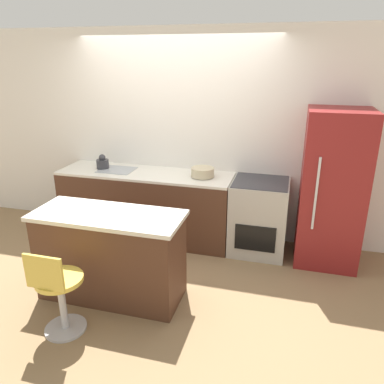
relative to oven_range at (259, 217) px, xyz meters
name	(u,v)px	position (x,y,z in m)	size (l,w,h in m)	color
ground_plane	(163,250)	(-1.11, -0.34, -0.44)	(14.00, 14.00, 0.00)	#8E704C
wall_back	(178,135)	(-1.11, 0.35, 0.86)	(8.00, 0.06, 2.60)	white
back_counter	(146,205)	(-1.45, 0.00, 0.00)	(2.21, 0.63, 0.89)	#4C2D1E
kitchen_island	(111,255)	(-1.29, -1.31, 0.00)	(1.42, 0.59, 0.88)	#4C2D1E
oven_range	(259,217)	(0.00, 0.00, 0.00)	(0.66, 0.65, 0.89)	#B7B2A8
refrigerator	(332,189)	(0.78, -0.01, 0.43)	(0.67, 0.69, 1.75)	maroon
stool_chair	(59,293)	(-1.46, -1.93, -0.05)	(0.40, 0.40, 0.82)	#B7B7BC
kettle	(103,163)	(-2.03, 0.01, 0.52)	(0.16, 0.16, 0.18)	#333338
mixing_bowl	(203,172)	(-0.70, 0.01, 0.50)	(0.28, 0.28, 0.11)	#C1B28E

